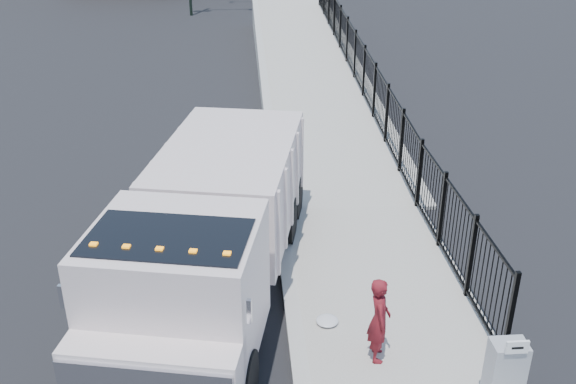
{
  "coord_description": "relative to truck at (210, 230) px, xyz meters",
  "views": [
    {
      "loc": [
        -0.83,
        -10.52,
        7.69
      ],
      "look_at": [
        0.07,
        2.0,
        1.6
      ],
      "focal_mm": 40.0,
      "sensor_mm": 36.0,
      "label": 1
    }
  ],
  "objects": [
    {
      "name": "debris",
      "position": [
        2.18,
        -1.08,
        -1.46
      ],
      "size": [
        0.43,
        0.43,
        0.11
      ],
      "primitive_type": "ellipsoid",
      "color": "silver",
      "rests_on": "sidewalk"
    },
    {
      "name": "arrow_sign",
      "position": [
        4.66,
        -3.62,
        -0.15
      ],
      "size": [
        0.35,
        0.04,
        0.22
      ],
      "primitive_type": "cube",
      "color": "white",
      "rests_on": "utility_cabinet"
    },
    {
      "name": "sidewalk",
      "position": [
        3.48,
        -2.37,
        -1.57
      ],
      "size": [
        3.55,
        12.0,
        0.12
      ],
      "primitive_type": "cube",
      "color": "#9E998E",
      "rests_on": "ground"
    },
    {
      "name": "utility_cabinet",
      "position": [
        4.66,
        -3.4,
        -0.89
      ],
      "size": [
        0.55,
        0.4,
        1.25
      ],
      "primitive_type": "cube",
      "color": "gray",
      "rests_on": "sidewalk"
    },
    {
      "name": "iron_fence",
      "position": [
        5.11,
        11.63,
        -0.73
      ],
      "size": [
        0.1,
        28.0,
        1.8
      ],
      "primitive_type": "cube",
      "color": "black",
      "rests_on": "ground"
    },
    {
      "name": "ramp",
      "position": [
        3.68,
        15.63,
        -1.63
      ],
      "size": [
        3.95,
        24.06,
        3.19
      ],
      "primitive_type": "cube",
      "rotation": [
        0.06,
        0.0,
        0.0
      ],
      "color": "#9E998E",
      "rests_on": "ground"
    },
    {
      "name": "curb",
      "position": [
        1.56,
        -2.37,
        -1.55
      ],
      "size": [
        0.3,
        12.0,
        0.16
      ],
      "primitive_type": "cube",
      "color": "#ADAAA3",
      "rests_on": "ground"
    },
    {
      "name": "truck",
      "position": [
        0.0,
        0.0,
        0.0
      ],
      "size": [
        4.33,
        8.83,
        2.9
      ],
      "rotation": [
        0.0,
        0.0,
        -0.2
      ],
      "color": "black",
      "rests_on": "ground"
    },
    {
      "name": "ground",
      "position": [
        1.56,
        -0.37,
        -1.63
      ],
      "size": [
        120.0,
        120.0,
        0.0
      ],
      "primitive_type": "plane",
      "color": "black",
      "rests_on": "ground"
    },
    {
      "name": "worker",
      "position": [
        2.93,
        -2.09,
        -0.7
      ],
      "size": [
        0.44,
        0.62,
        1.61
      ],
      "primitive_type": "imported",
      "rotation": [
        0.0,
        0.0,
        1.48
      ],
      "color": "maroon",
      "rests_on": "sidewalk"
    }
  ]
}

